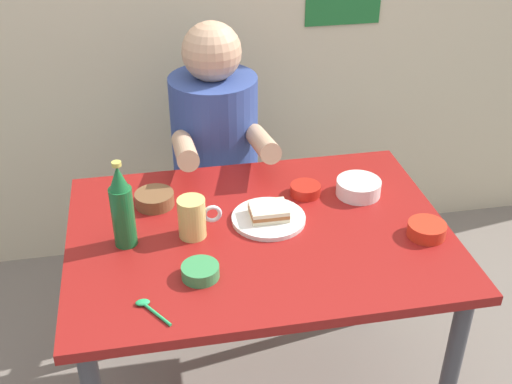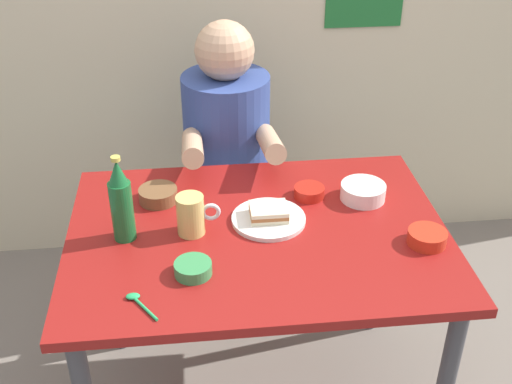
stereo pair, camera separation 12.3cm
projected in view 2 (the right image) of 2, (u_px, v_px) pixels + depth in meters
dining_table at (258, 256)px, 1.91m from camera, size 1.10×0.80×0.74m
stool at (229, 221)px, 2.59m from camera, size 0.34×0.34×0.45m
person_seated at (227, 130)px, 2.37m from camera, size 0.33×0.56×0.72m
plate_orange at (269, 219)px, 1.90m from camera, size 0.22×0.22×0.01m
sandwich at (269, 212)px, 1.88m from camera, size 0.11×0.09×0.04m
beer_mug at (192, 215)px, 1.82m from camera, size 0.13×0.08×0.12m
beer_bottle at (121, 202)px, 1.77m from camera, size 0.06×0.06×0.26m
dip_bowl_green at (193, 268)px, 1.68m from camera, size 0.10×0.10×0.03m
condiment_bowl_brown at (158, 194)px, 1.99m from camera, size 0.12×0.12×0.04m
sambal_bowl_red at (309, 191)px, 2.01m from camera, size 0.10×0.10×0.03m
sauce_bowl_chili at (427, 237)px, 1.79m from camera, size 0.11×0.11×0.04m
rice_bowl_white at (363, 191)px, 1.99m from camera, size 0.14×0.14×0.05m
spoon at (138, 301)px, 1.59m from camera, size 0.08×0.11×0.01m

